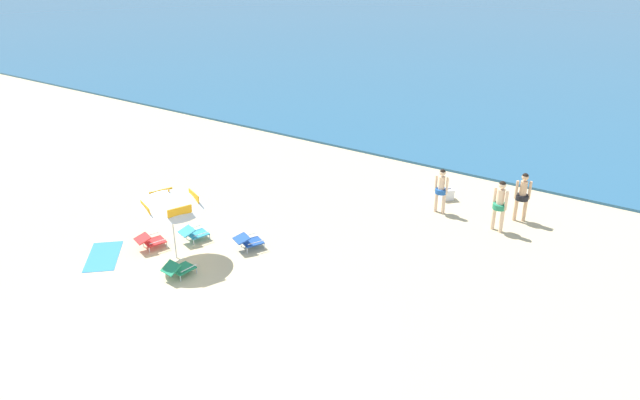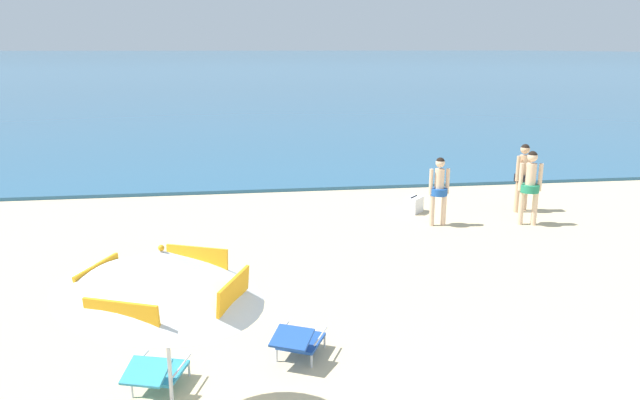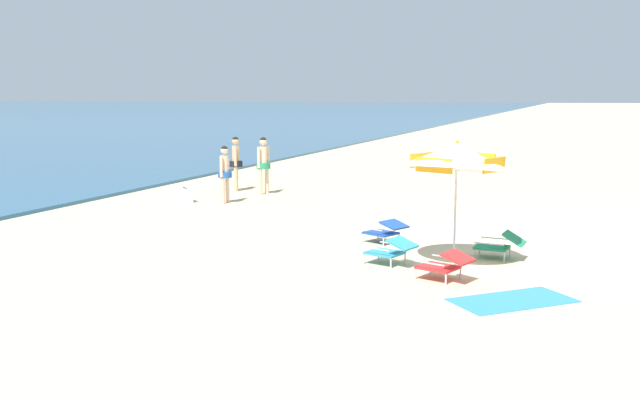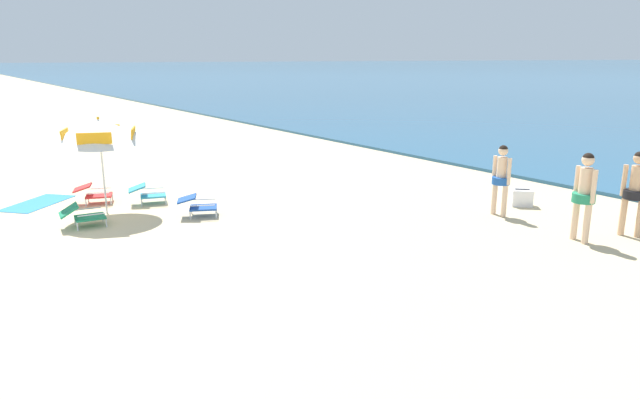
{
  "view_description": "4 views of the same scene",
  "coord_description": "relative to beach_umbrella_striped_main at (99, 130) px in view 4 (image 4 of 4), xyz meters",
  "views": [
    {
      "loc": [
        8.61,
        -7.82,
        8.9
      ],
      "look_at": [
        -0.6,
        6.12,
        1.23
      ],
      "focal_mm": 32.77,
      "sensor_mm": 36.0,
      "label": 1
    },
    {
      "loc": [
        -2.64,
        -2.99,
        4.05
      ],
      "look_at": [
        -1.24,
        6.85,
        1.48
      ],
      "focal_mm": 33.19,
      "sensor_mm": 36.0,
      "label": 2
    },
    {
      "loc": [
        -15.68,
        0.63,
        2.96
      ],
      "look_at": [
        -0.54,
        6.05,
        0.62
      ],
      "focal_mm": 39.51,
      "sensor_mm": 36.0,
      "label": 3
    },
    {
      "loc": [
        9.75,
        -0.67,
        3.51
      ],
      "look_at": [
        0.4,
        5.89,
        0.61
      ],
      "focal_mm": 31.54,
      "sensor_mm": 36.0,
      "label": 4
    }
  ],
  "objects": [
    {
      "name": "ground_plane",
      "position": [
        3.39,
        -2.5,
        -1.94
      ],
      "size": [
        800.0,
        800.0,
        0.0
      ],
      "primitive_type": "plane",
      "color": "#D1BA8E"
    },
    {
      "name": "beach_umbrella_striped_main",
      "position": [
        0.0,
        0.0,
        0.0
      ],
      "size": [
        2.43,
        2.4,
        2.3
      ],
      "color": "silver",
      "rests_on": "ground"
    },
    {
      "name": "lounge_chair_under_umbrella",
      "position": [
        -1.08,
        -0.02,
        -1.66
      ],
      "size": [
        0.79,
        0.99,
        0.5
      ],
      "color": "red",
      "rests_on": "ground"
    },
    {
      "name": "lounge_chair_beside_umbrella",
      "position": [
        1.46,
        1.63,
        -1.66
      ],
      "size": [
        0.85,
        1.0,
        0.49
      ],
      "color": "#1E4799",
      "rests_on": "ground"
    },
    {
      "name": "lounge_chair_facing_sea",
      "position": [
        0.85,
        -0.71,
        -1.67
      ],
      "size": [
        0.64,
        0.95,
        0.52
      ],
      "color": "#1E7F56",
      "rests_on": "ground"
    },
    {
      "name": "lounge_chair_spare_folded",
      "position": [
        -0.31,
        1.08,
        -1.67
      ],
      "size": [
        0.77,
        0.98,
        0.5
      ],
      "color": "teal",
      "rests_on": "ground"
    },
    {
      "name": "person_standing_near_shore",
      "position": [
        5.35,
        7.29,
        -1.01
      ],
      "size": [
        0.48,
        0.4,
        1.62
      ],
      "color": "beige",
      "rests_on": "ground"
    },
    {
      "name": "person_standing_beside",
      "position": [
        7.46,
        7.05,
        -0.93
      ],
      "size": [
        0.51,
        0.43,
        1.76
      ],
      "color": "beige",
      "rests_on": "ground"
    },
    {
      "name": "person_wading_in",
      "position": [
        7.86,
        8.19,
        -0.94
      ],
      "size": [
        0.48,
        0.42,
        1.73
      ],
      "color": "#D8A87F",
      "rests_on": "ground"
    },
    {
      "name": "cooler_box",
      "position": [
        5.12,
        8.46,
        -1.74
      ],
      "size": [
        0.59,
        0.6,
        0.43
      ],
      "color": "white",
      "rests_on": "ground"
    },
    {
      "name": "beach_towel",
      "position": [
        -1.91,
        -1.17,
        -1.94
      ],
      "size": [
        1.88,
        1.94,
        0.01
      ],
      "primitive_type": "cube",
      "rotation": [
        0.0,
        0.0,
        0.74
      ],
      "color": "#3384BC",
      "rests_on": "ground"
    }
  ]
}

